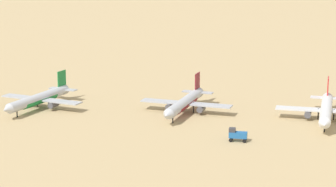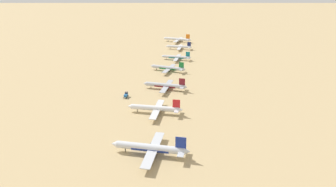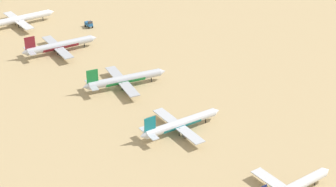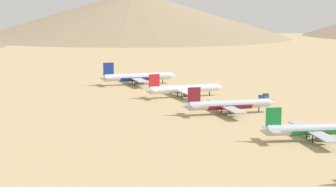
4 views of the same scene
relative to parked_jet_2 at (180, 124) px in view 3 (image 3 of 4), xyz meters
name	(u,v)px [view 3 (image 3 of 4)]	position (x,y,z in m)	size (l,w,h in m)	color
ground_plane	(114,87)	(0.53, 45.74, -3.40)	(1800.00, 1800.00, 0.00)	tan
parked_jet_2	(180,124)	(0.00, 0.00, 0.00)	(35.46, 28.86, 10.22)	silver
parked_jet_3	(124,79)	(3.98, 42.86, 0.24)	(37.55, 30.83, 10.94)	#B2B7C1
parked_jet_4	(59,46)	(-0.21, 92.91, 0.32)	(38.75, 31.60, 11.18)	#B2B7C1
parked_jet_5	(20,19)	(0.28, 138.93, 0.46)	(39.77, 32.27, 11.48)	silver
service_truck	(89,24)	(28.59, 113.61, -1.32)	(2.67, 5.21, 3.90)	#1E5999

